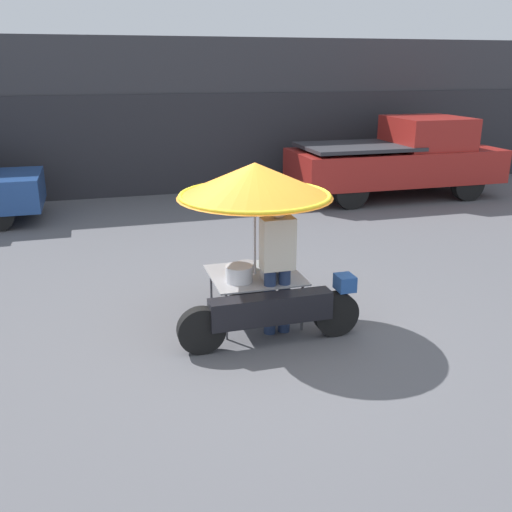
{
  "coord_description": "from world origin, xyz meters",
  "views": [
    {
      "loc": [
        -1.85,
        -5.95,
        3.02
      ],
      "look_at": [
        -0.07,
        0.26,
        0.86
      ],
      "focal_mm": 40.0,
      "sensor_mm": 36.0,
      "label": 1
    }
  ],
  "objects": [
    {
      "name": "ground_plane",
      "position": [
        0.0,
        0.0,
        0.0
      ],
      "size": [
        36.0,
        36.0,
        0.0
      ],
      "primitive_type": "plane",
      "color": "#56565B"
    },
    {
      "name": "shopfront_building",
      "position": [
        0.0,
        8.97,
        1.82
      ],
      "size": [
        28.0,
        2.06,
        3.66
      ],
      "color": "#38383D",
      "rests_on": "ground"
    },
    {
      "name": "vendor_motorcycle_cart",
      "position": [
        -0.06,
        0.24,
        1.53
      ],
      "size": [
        2.13,
        1.83,
        1.97
      ],
      "color": "black",
      "rests_on": "ground"
    },
    {
      "name": "vendor_person",
      "position": [
        0.09,
        -0.09,
        0.91
      ],
      "size": [
        0.38,
        0.22,
        1.62
      ],
      "color": "navy",
      "rests_on": "ground"
    },
    {
      "name": "pickup_truck",
      "position": [
        5.18,
        6.14,
        0.92
      ],
      "size": [
        4.96,
        1.91,
        1.87
      ],
      "color": "black",
      "rests_on": "ground"
    }
  ]
}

